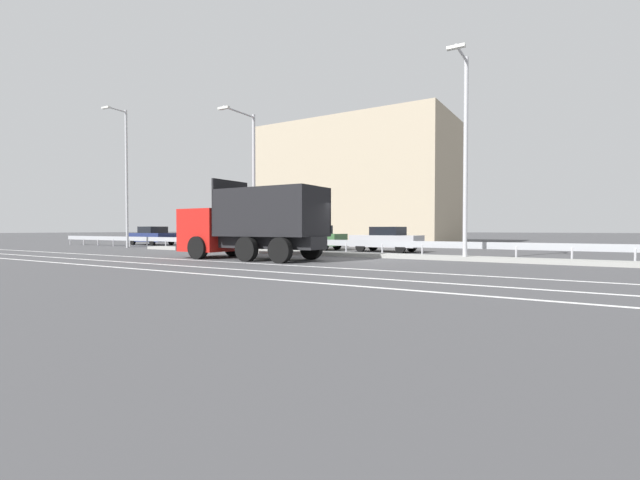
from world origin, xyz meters
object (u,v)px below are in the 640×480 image
object	(u,v)px
parked_car_2	(250,238)
parked_car_3	(314,238)
street_lamp_2	(465,148)
median_road_sign	(273,229)
dump_truck	(237,232)
parked_car_0	(152,236)
parked_car_4	(386,239)
street_lamp_0	(125,173)
parked_car_1	(202,238)
street_lamp_1	(251,174)

from	to	relation	value
parked_car_2	parked_car_3	world-z (taller)	parked_car_3
parked_car_2	street_lamp_2	bearing A→B (deg)	-108.90
median_road_sign	street_lamp_2	bearing A→B (deg)	-1.82
dump_truck	parked_car_0	size ratio (longest dim) A/B	1.56
median_road_sign	parked_car_4	xyz separation A→B (m)	(4.87, 4.74, -0.59)
dump_truck	parked_car_3	world-z (taller)	dump_truck
dump_truck	median_road_sign	size ratio (longest dim) A/B	2.85
dump_truck	parked_car_3	size ratio (longest dim) A/B	1.78
street_lamp_0	street_lamp_2	size ratio (longest dim) A/B	1.14
parked_car_3	parked_car_4	size ratio (longest dim) A/B	0.97
street_lamp_0	parked_car_0	bearing A→B (deg)	125.05
parked_car_1	street_lamp_1	bearing A→B (deg)	64.44
street_lamp_1	parked_car_3	world-z (taller)	street_lamp_1
parked_car_1	parked_car_2	size ratio (longest dim) A/B	0.87
parked_car_0	parked_car_3	xyz separation A→B (m)	(16.41, 0.23, 0.01)
street_lamp_0	parked_car_4	distance (m)	19.48
parked_car_1	street_lamp_2	bearing A→B (deg)	79.04
street_lamp_2	parked_car_1	world-z (taller)	street_lamp_2
parked_car_0	parked_car_2	distance (m)	11.17
median_road_sign	parked_car_4	size ratio (longest dim) A/B	0.61
street_lamp_2	parked_car_3	distance (m)	12.65
parked_car_0	parked_car_4	size ratio (longest dim) A/B	1.11
parked_car_4	street_lamp_1	bearing A→B (deg)	130.53
parked_car_2	parked_car_3	size ratio (longest dim) A/B	1.09
street_lamp_1	parked_car_0	bearing A→B (deg)	162.58
dump_truck	parked_car_4	xyz separation A→B (m)	(3.66, 9.03, -0.50)
dump_truck	parked_car_4	size ratio (longest dim) A/B	1.73
median_road_sign	parked_car_3	xyz separation A→B (m)	(-0.28, 4.78, -0.55)
dump_truck	parked_car_4	distance (m)	9.76
parked_car_4	parked_car_1	bearing A→B (deg)	91.52
parked_car_1	parked_car_4	xyz separation A→B (m)	(15.87, -0.18, 0.08)
dump_truck	parked_car_0	bearing A→B (deg)	62.94
street_lamp_2	parked_car_3	world-z (taller)	street_lamp_2
dump_truck	street_lamp_2	distance (m)	10.77
street_lamp_2	parked_car_1	size ratio (longest dim) A/B	2.24
street_lamp_1	parked_car_4	distance (m)	8.86
street_lamp_2	parked_car_2	world-z (taller)	street_lamp_2
median_road_sign	parked_car_4	world-z (taller)	median_road_sign
street_lamp_1	parked_car_4	bearing A→B (deg)	38.35
parked_car_0	parked_car_4	world-z (taller)	parked_car_0
street_lamp_1	parked_car_2	xyz separation A→B (m)	(-4.11, 4.67, -3.78)
dump_truck	median_road_sign	world-z (taller)	dump_truck
street_lamp_2	median_road_sign	bearing A→B (deg)	178.18
parked_car_0	parked_car_3	size ratio (longest dim) A/B	1.14
street_lamp_1	parked_car_1	xyz separation A→B (m)	(-9.58, 5.16, -3.86)
median_road_sign	parked_car_2	distance (m)	7.11
street_lamp_0	parked_car_3	xyz separation A→B (m)	(13.13, 4.91, -4.64)
street_lamp_0	street_lamp_1	distance (m)	12.02
street_lamp_2	parked_car_4	distance (m)	8.65
street_lamp_2	parked_car_0	size ratio (longest dim) A/B	1.87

